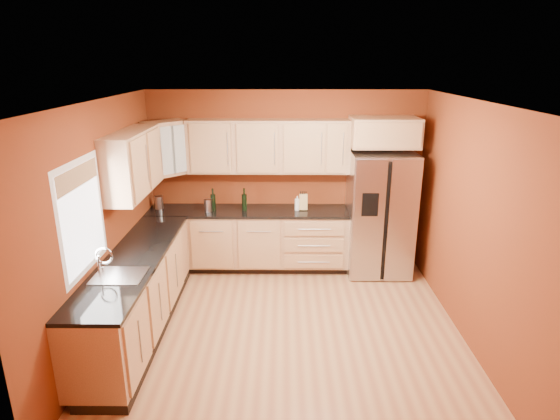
# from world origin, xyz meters

# --- Properties ---
(floor) EXTENTS (4.00, 4.00, 0.00)m
(floor) POSITION_xyz_m (0.00, 0.00, 0.00)
(floor) COLOR #A56340
(floor) RESTS_ON ground
(ceiling) EXTENTS (4.00, 4.00, 0.00)m
(ceiling) POSITION_xyz_m (0.00, 0.00, 2.60)
(ceiling) COLOR white
(ceiling) RESTS_ON wall_back
(wall_back) EXTENTS (4.00, 0.04, 2.60)m
(wall_back) POSITION_xyz_m (0.00, 2.00, 1.30)
(wall_back) COLOR maroon
(wall_back) RESTS_ON floor
(wall_front) EXTENTS (4.00, 0.04, 2.60)m
(wall_front) POSITION_xyz_m (0.00, -2.00, 1.30)
(wall_front) COLOR maroon
(wall_front) RESTS_ON floor
(wall_left) EXTENTS (0.04, 4.00, 2.60)m
(wall_left) POSITION_xyz_m (-2.00, 0.00, 1.30)
(wall_left) COLOR maroon
(wall_left) RESTS_ON floor
(wall_right) EXTENTS (0.04, 4.00, 2.60)m
(wall_right) POSITION_xyz_m (2.00, 0.00, 1.30)
(wall_right) COLOR maroon
(wall_right) RESTS_ON floor
(base_cabinets_back) EXTENTS (2.90, 0.60, 0.88)m
(base_cabinets_back) POSITION_xyz_m (-0.55, 1.70, 0.44)
(base_cabinets_back) COLOR #9E704C
(base_cabinets_back) RESTS_ON floor
(base_cabinets_left) EXTENTS (0.60, 2.80, 0.88)m
(base_cabinets_left) POSITION_xyz_m (-1.70, 0.00, 0.44)
(base_cabinets_left) COLOR #9E704C
(base_cabinets_left) RESTS_ON floor
(countertop_back) EXTENTS (2.90, 0.62, 0.04)m
(countertop_back) POSITION_xyz_m (-0.55, 1.69, 0.90)
(countertop_back) COLOR black
(countertop_back) RESTS_ON base_cabinets_back
(countertop_left) EXTENTS (0.62, 2.80, 0.04)m
(countertop_left) POSITION_xyz_m (-1.69, 0.00, 0.90)
(countertop_left) COLOR black
(countertop_left) RESTS_ON base_cabinets_left
(upper_cabinets_back) EXTENTS (2.30, 0.33, 0.75)m
(upper_cabinets_back) POSITION_xyz_m (-0.25, 1.83, 1.83)
(upper_cabinets_back) COLOR #9E704C
(upper_cabinets_back) RESTS_ON wall_back
(upper_cabinets_left) EXTENTS (0.33, 1.35, 0.75)m
(upper_cabinets_left) POSITION_xyz_m (-1.83, 0.72, 1.83)
(upper_cabinets_left) COLOR #9E704C
(upper_cabinets_left) RESTS_ON wall_left
(corner_upper_cabinet) EXTENTS (0.67, 0.67, 0.75)m
(corner_upper_cabinet) POSITION_xyz_m (-1.67, 1.67, 1.83)
(corner_upper_cabinet) COLOR #9E704C
(corner_upper_cabinet) RESTS_ON wall_back
(over_fridge_cabinet) EXTENTS (0.92, 0.60, 0.40)m
(over_fridge_cabinet) POSITION_xyz_m (1.35, 1.70, 2.05)
(over_fridge_cabinet) COLOR #9E704C
(over_fridge_cabinet) RESTS_ON wall_back
(refrigerator) EXTENTS (0.90, 0.75, 1.78)m
(refrigerator) POSITION_xyz_m (1.35, 1.62, 0.89)
(refrigerator) COLOR #B0B0B5
(refrigerator) RESTS_ON floor
(window) EXTENTS (0.03, 0.90, 1.00)m
(window) POSITION_xyz_m (-1.98, -0.50, 1.55)
(window) COLOR white
(window) RESTS_ON wall_left
(sink_faucet) EXTENTS (0.50, 0.42, 0.30)m
(sink_faucet) POSITION_xyz_m (-1.69, -0.50, 1.07)
(sink_faucet) COLOR silver
(sink_faucet) RESTS_ON countertop_left
(canister_left) EXTENTS (0.12, 0.12, 0.19)m
(canister_left) POSITION_xyz_m (-1.85, 1.73, 1.02)
(canister_left) COLOR #B0B0B5
(canister_left) RESTS_ON countertop_back
(canister_right) EXTENTS (0.13, 0.13, 0.18)m
(canister_right) POSITION_xyz_m (-1.11, 1.61, 1.01)
(canister_right) COLOR #B0B0B5
(canister_right) RESTS_ON countertop_back
(wine_bottle_a) EXTENTS (0.09, 0.09, 0.33)m
(wine_bottle_a) POSITION_xyz_m (-0.60, 1.67, 1.08)
(wine_bottle_a) COLOR black
(wine_bottle_a) RESTS_ON countertop_back
(wine_bottle_b) EXTENTS (0.10, 0.10, 0.32)m
(wine_bottle_b) POSITION_xyz_m (-1.05, 1.68, 1.08)
(wine_bottle_b) COLOR black
(wine_bottle_b) RESTS_ON countertop_back
(knife_block) EXTENTS (0.12, 0.11, 0.23)m
(knife_block) POSITION_xyz_m (0.25, 1.71, 1.04)
(knife_block) COLOR tan
(knife_block) RESTS_ON countertop_back
(soap_dispenser) EXTENTS (0.09, 0.09, 0.21)m
(soap_dispenser) POSITION_xyz_m (0.16, 1.69, 1.03)
(soap_dispenser) COLOR white
(soap_dispenser) RESTS_ON countertop_back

